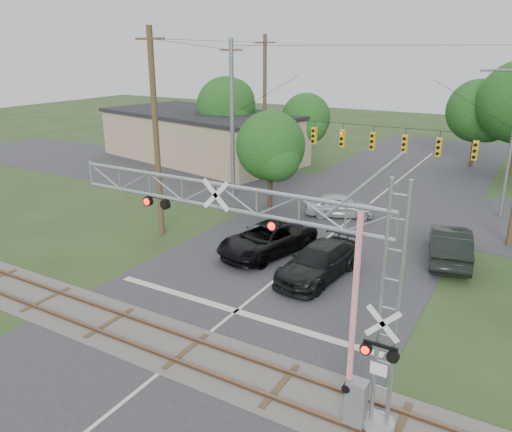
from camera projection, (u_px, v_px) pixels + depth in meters
The scene contains 14 objects.
ground at pixel (150, 381), 17.13m from camera, with size 160.00×160.00×0.00m, color #263B1B.
road_main at pixel (284, 273), 25.30m from camera, with size 14.00×90.00×0.02m, color #28282A.
road_cross at pixel (371, 203), 36.74m from camera, with size 90.00×12.00×0.02m, color #28282A.
railroad_track at pixel (186, 351), 18.75m from camera, with size 90.00×3.20×0.17m.
crossing_gantry at pixel (277, 260), 15.00m from camera, with size 11.79×0.99×7.77m.
traffic_signal_span at pixel (371, 135), 31.25m from camera, with size 19.34×0.36×11.50m.
pickup_black at pixel (267, 239), 27.50m from camera, with size 2.81×6.09×1.69m, color black.
car_dark at pixel (318, 262), 24.59m from camera, with size 2.32×5.71×1.66m, color black.
sedan_silver at pixel (340, 205), 33.62m from camera, with size 1.85×4.60×1.57m, color #A7AAAF.
suv_dark at pixel (450, 244), 26.53m from camera, with size 1.98×5.69×1.87m, color black.
commercial_building at pixel (202, 135), 50.51m from camera, with size 22.18×14.36×4.80m.
streetlight at pixel (509, 136), 32.05m from camera, with size 2.60×0.27×9.73m.
utility_poles at pixel (408, 124), 32.66m from camera, with size 26.00×29.46×13.01m.
treeline at pixel (446, 117), 40.77m from camera, with size 53.26×28.55×9.99m.
Camera 1 is at (10.42, -10.58, 10.88)m, focal length 35.00 mm.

